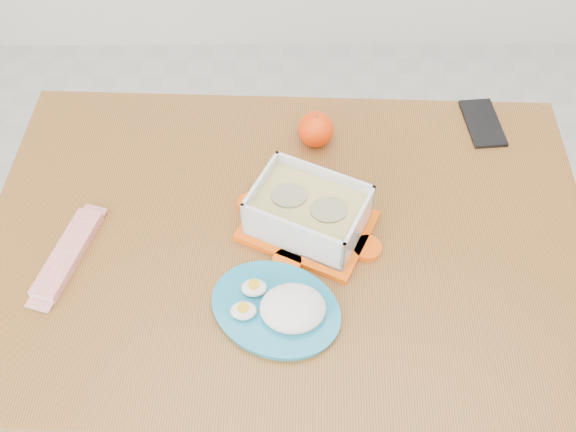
{
  "coord_description": "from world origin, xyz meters",
  "views": [
    {
      "loc": [
        -0.18,
        -0.52,
        1.75
      ],
      "look_at": [
        -0.18,
        0.2,
        0.81
      ],
      "focal_mm": 40.0,
      "sensor_mm": 36.0,
      "label": 1
    }
  ],
  "objects_px": {
    "food_container": "(308,213)",
    "orange_fruit": "(316,129)",
    "smartphone": "(483,123)",
    "rice_plate": "(281,307)",
    "dining_table": "(288,264)"
  },
  "relations": [
    {
      "from": "food_container",
      "to": "orange_fruit",
      "type": "relative_size",
      "value": 3.77
    },
    {
      "from": "smartphone",
      "to": "rice_plate",
      "type": "bearing_deg",
      "value": -138.27
    },
    {
      "from": "rice_plate",
      "to": "food_container",
      "type": "bearing_deg",
      "value": 100.23
    },
    {
      "from": "food_container",
      "to": "rice_plate",
      "type": "xyz_separation_m",
      "value": [
        -0.05,
        -0.19,
        -0.03
      ]
    },
    {
      "from": "rice_plate",
      "to": "smartphone",
      "type": "distance_m",
      "value": 0.64
    },
    {
      "from": "orange_fruit",
      "to": "smartphone",
      "type": "relative_size",
      "value": 0.53
    },
    {
      "from": "orange_fruit",
      "to": "food_container",
      "type": "bearing_deg",
      "value": -95.48
    },
    {
      "from": "dining_table",
      "to": "rice_plate",
      "type": "relative_size",
      "value": 3.9
    },
    {
      "from": "food_container",
      "to": "smartphone",
      "type": "height_order",
      "value": "food_container"
    },
    {
      "from": "orange_fruit",
      "to": "rice_plate",
      "type": "xyz_separation_m",
      "value": [
        -0.07,
        -0.42,
        -0.02
      ]
    },
    {
      "from": "dining_table",
      "to": "smartphone",
      "type": "height_order",
      "value": "smartphone"
    },
    {
      "from": "food_container",
      "to": "smartphone",
      "type": "xyz_separation_m",
      "value": [
        0.39,
        0.28,
        -0.04
      ]
    },
    {
      "from": "rice_plate",
      "to": "smartphone",
      "type": "xyz_separation_m",
      "value": [
        0.44,
        0.47,
        -0.02
      ]
    },
    {
      "from": "dining_table",
      "to": "food_container",
      "type": "distance_m",
      "value": 0.16
    },
    {
      "from": "food_container",
      "to": "rice_plate",
      "type": "relative_size",
      "value": 0.93
    }
  ]
}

